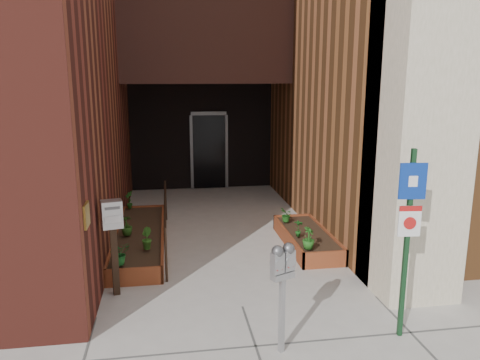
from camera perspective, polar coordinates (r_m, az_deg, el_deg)
name	(u,v)px	position (r m, az deg, el deg)	size (l,w,h in m)	color
ground	(242,307)	(6.83, 0.29, -15.20)	(80.00, 80.00, 0.00)	#9E9991
architecture	(193,5)	(13.00, -5.70, 20.49)	(20.00, 14.60, 10.00)	maroon
planter_left	(140,239)	(9.20, -12.10, -7.05)	(0.90, 3.60, 0.30)	brown
planter_right	(307,239)	(9.08, 8.14, -7.15)	(0.80, 2.20, 0.30)	brown
handrail	(165,208)	(8.95, -9.10, -3.36)	(0.04, 3.34, 0.90)	black
parking_meter	(283,269)	(5.41, 5.23, -10.80)	(0.31, 0.22, 1.34)	#939496
sign_post	(409,225)	(5.92, 19.87, -5.16)	(0.32, 0.09, 2.37)	#14381C
payment_dropbox	(113,227)	(7.03, -15.24, -5.61)	(0.32, 0.27, 1.44)	black
shrub_left_a	(119,253)	(7.60, -14.48, -8.63)	(0.33, 0.33, 0.36)	#1A5B20
shrub_left_b	(146,238)	(8.15, -11.35, -6.98)	(0.20, 0.20, 0.37)	#2D621C
shrub_left_c	(127,225)	(8.92, -13.66, -5.38)	(0.21, 0.21, 0.37)	#265117
shrub_left_d	(129,200)	(10.64, -13.36, -2.37)	(0.21, 0.21, 0.39)	#1D5D1A
shrub_right_a	(309,238)	(8.08, 8.36, -7.01)	(0.21, 0.21, 0.38)	#205719
shrub_right_b	(299,228)	(8.65, 7.15, -5.83)	(0.17, 0.17, 0.32)	#195819
shrub_right_c	(286,215)	(9.48, 5.67, -4.25)	(0.26, 0.26, 0.29)	#1C5418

